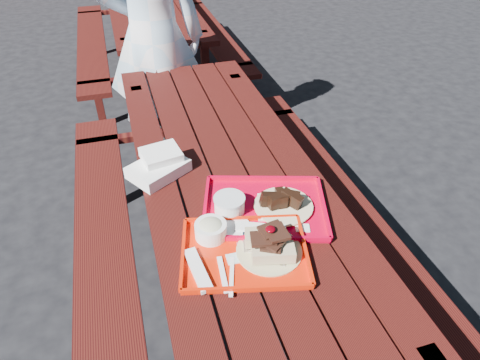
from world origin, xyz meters
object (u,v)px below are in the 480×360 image
(picnic_table_near, at_px, (231,207))
(picnic_table_far, at_px, (152,23))
(near_tray, at_px, (244,244))
(person, at_px, (153,38))
(far_tray, at_px, (263,207))

(picnic_table_near, height_order, picnic_table_far, same)
(near_tray, height_order, person, person)
(near_tray, bearing_deg, picnic_table_near, 80.49)
(picnic_table_far, bearing_deg, person, -95.18)
(person, bearing_deg, picnic_table_near, 105.02)
(person, bearing_deg, picnic_table_far, -85.86)
(picnic_table_far, height_order, near_tray, near_tray)
(near_tray, relative_size, person, 0.27)
(far_tray, bearing_deg, picnic_table_near, 100.60)
(picnic_table_near, relative_size, far_tray, 4.44)
(near_tray, distance_m, far_tray, 0.21)
(picnic_table_far, bearing_deg, picnic_table_near, -90.00)
(picnic_table_far, xyz_separation_m, near_tray, (-0.07, -3.25, 0.22))
(picnic_table_far, xyz_separation_m, far_tray, (0.05, -3.08, 0.21))
(picnic_table_near, distance_m, person, 1.38)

